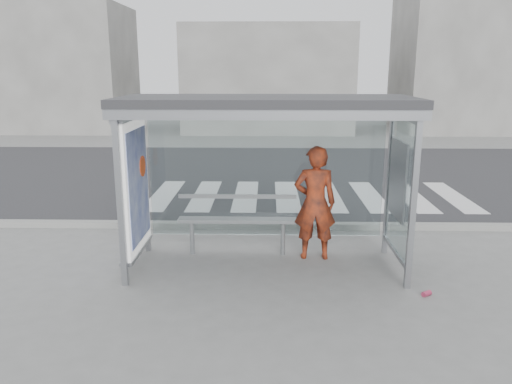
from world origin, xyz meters
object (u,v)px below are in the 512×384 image
Objects in this scene: bus_shelter at (241,140)px; soda_can at (427,294)px; person at (315,203)px; bench at (237,220)px.

soda_can is at bearing -21.61° from bus_shelter.
bench is (-1.25, 0.13, -0.33)m from person.
bus_shelter is 1.61m from person.
bus_shelter is at bearing -79.20° from bench.
person is (1.15, 0.38, -1.06)m from bus_shelter.
bus_shelter is at bearing 158.39° from soda_can.
bus_shelter is 31.90× the size of soda_can.
soda_can is (1.42, -1.40, -0.89)m from person.
bus_shelter reaches higher than bench.
soda_can is at bearing -29.88° from bench.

